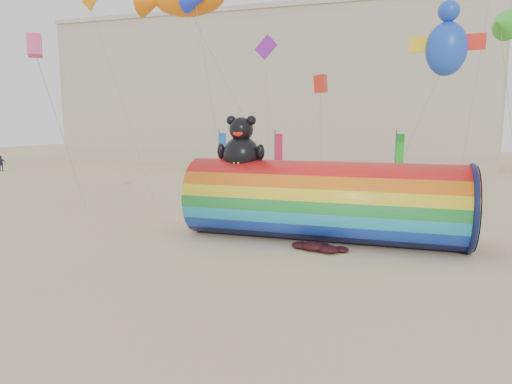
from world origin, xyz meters
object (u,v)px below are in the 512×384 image
(hotel_building, at_px, (266,91))
(windsock_assembly, at_px, (323,199))
(kite_handler, at_px, (329,226))
(fabric_bundle, at_px, (318,247))

(hotel_building, relative_size, windsock_assembly, 4.49)
(kite_handler, relative_size, fabric_bundle, 0.60)
(fabric_bundle, bearing_deg, windsock_assembly, 94.27)
(windsock_assembly, distance_m, fabric_bundle, 2.72)
(hotel_building, distance_m, kite_handler, 47.54)
(hotel_building, distance_m, windsock_assembly, 46.93)
(kite_handler, height_order, fabric_bundle, kite_handler)
(fabric_bundle, bearing_deg, kite_handler, 82.00)
(kite_handler, bearing_deg, windsock_assembly, -30.40)
(windsock_assembly, bearing_deg, kite_handler, -34.65)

